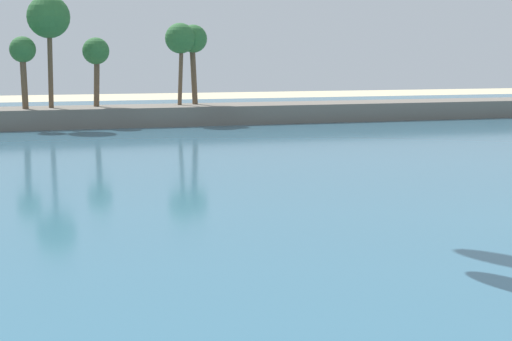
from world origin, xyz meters
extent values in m
cube|color=#386B84|center=(0.00, 59.72, 0.03)|extent=(220.00, 100.22, 0.06)
cube|color=slate|center=(0.00, 69.83, 0.90)|extent=(117.59, 6.00, 1.80)
cylinder|color=brown|center=(12.64, 70.97, 4.89)|extent=(0.81, 0.71, 6.21)
sphere|color=#2D6633|center=(12.64, 70.97, 7.98)|extent=(2.64, 2.64, 2.64)
cylinder|color=brown|center=(3.52, 70.43, 4.31)|extent=(0.66, 0.77, 5.05)
sphere|color=#2D6633|center=(3.52, 70.43, 6.82)|extent=(2.43, 2.43, 2.43)
cylinder|color=brown|center=(11.27, 70.31, 4.90)|extent=(0.60, 0.72, 6.22)
sphere|color=#2D6633|center=(11.27, 70.31, 8.00)|extent=(2.83, 2.83, 2.83)
cylinder|color=brown|center=(-2.85, 68.88, 4.37)|extent=(0.61, 0.83, 5.16)
sphere|color=#2D6633|center=(-2.85, 68.88, 6.93)|extent=(2.25, 2.25, 2.25)
cylinder|color=brown|center=(-0.55, 69.70, 5.79)|extent=(0.52, 0.66, 7.99)
sphere|color=#2D6633|center=(-0.55, 69.70, 9.77)|extent=(3.75, 3.75, 3.75)
camera|label=1|loc=(-3.79, -2.14, 6.47)|focal=54.93mm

